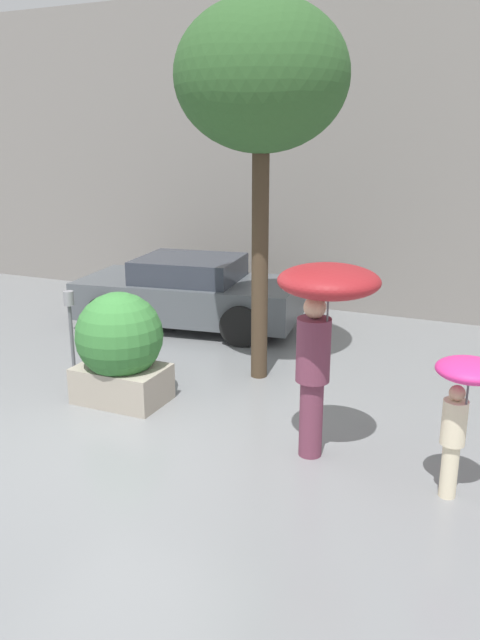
{
  "coord_description": "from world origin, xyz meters",
  "views": [
    {
      "loc": [
        3.81,
        -5.39,
        3.26
      ],
      "look_at": [
        0.72,
        1.6,
        1.05
      ],
      "focal_mm": 35.0,
      "sensor_mm": 36.0,
      "label": 1
    }
  ],
  "objects_px": {
    "parked_car_near": "(190,293)",
    "parking_meter": "(70,317)",
    "person_child": "(463,395)",
    "planter_box": "(120,347)",
    "street_tree": "(262,80)",
    "person_adult": "(324,310)"
  },
  "relations": [
    {
      "from": "street_tree",
      "to": "parking_meter",
      "type": "height_order",
      "value": "street_tree"
    },
    {
      "from": "planter_box",
      "to": "person_child",
      "type": "distance_m",
      "value": 4.24
    },
    {
      "from": "person_child",
      "to": "street_tree",
      "type": "relative_size",
      "value": 0.28
    },
    {
      "from": "planter_box",
      "to": "person_adult",
      "type": "height_order",
      "value": "person_adult"
    },
    {
      "from": "person_adult",
      "to": "parking_meter",
      "type": "distance_m",
      "value": 3.99
    },
    {
      "from": "planter_box",
      "to": "parking_meter",
      "type": "height_order",
      "value": "planter_box"
    },
    {
      "from": "person_adult",
      "to": "parking_meter",
      "type": "xyz_separation_m",
      "value": [
        -3.84,
        0.81,
        -0.72
      ]
    },
    {
      "from": "parking_meter",
      "to": "street_tree",
      "type": "bearing_deg",
      "value": 26.29
    },
    {
      "from": "planter_box",
      "to": "parked_car_near",
      "type": "xyz_separation_m",
      "value": [
        -0.84,
        3.43,
        -0.14
      ]
    },
    {
      "from": "person_adult",
      "to": "planter_box",
      "type": "bearing_deg",
      "value": -168.41
    },
    {
      "from": "person_adult",
      "to": "street_tree",
      "type": "xyz_separation_m",
      "value": [
        -1.49,
        1.97,
        2.36
      ]
    },
    {
      "from": "person_child",
      "to": "parked_car_near",
      "type": "relative_size",
      "value": 0.34
    },
    {
      "from": "person_child",
      "to": "parked_car_near",
      "type": "bearing_deg",
      "value": 171.75
    },
    {
      "from": "planter_box",
      "to": "person_child",
      "type": "height_order",
      "value": "planter_box"
    },
    {
      "from": "person_adult",
      "to": "parking_meter",
      "type": "height_order",
      "value": "person_adult"
    },
    {
      "from": "parked_car_near",
      "to": "parking_meter",
      "type": "bearing_deg",
      "value": 167.94
    },
    {
      "from": "planter_box",
      "to": "parking_meter",
      "type": "xyz_separation_m",
      "value": [
        -1.07,
        0.38,
        0.18
      ]
    },
    {
      "from": "person_child",
      "to": "street_tree",
      "type": "bearing_deg",
      "value": 173.51
    },
    {
      "from": "street_tree",
      "to": "person_adult",
      "type": "bearing_deg",
      "value": -52.98
    },
    {
      "from": "person_adult",
      "to": "street_tree",
      "type": "height_order",
      "value": "street_tree"
    },
    {
      "from": "person_child",
      "to": "parking_meter",
      "type": "distance_m",
      "value": 5.34
    },
    {
      "from": "person_adult",
      "to": "parking_meter",
      "type": "relative_size",
      "value": 1.64
    }
  ]
}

